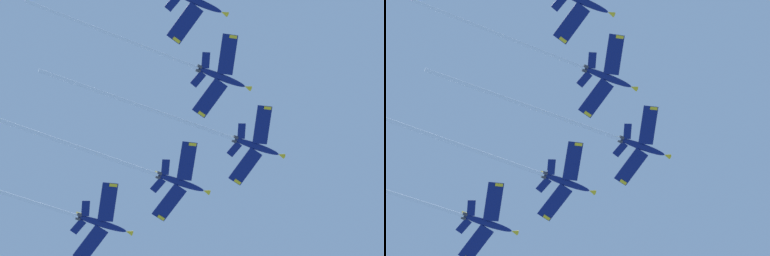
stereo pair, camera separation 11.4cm
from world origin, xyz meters
The scene contains 4 objects.
jet_lead centered at (9.23, -28.11, 170.53)m, with size 54.72×29.28×17.05m.
jet_left_wing centered at (-8.97, -21.00, 166.76)m, with size 54.08×30.48×18.54m.
jet_right_wing centered at (4.81, -43.34, 167.66)m, with size 48.33×27.07×14.53m.
jet_left_outer centered at (-24.83, -11.58, 163.75)m, with size 51.41×29.23×17.33m.
Camera 2 is at (5.88, -52.23, 1.93)m, focal length 69.66 mm.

